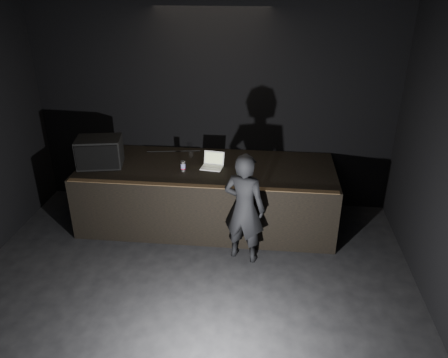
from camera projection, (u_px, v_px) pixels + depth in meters
ground at (174, 348)px, 4.85m from camera, size 7.00×7.00×0.00m
room_walls at (163, 185)px, 3.97m from camera, size 6.10×7.10×3.52m
stage_riser at (207, 194)px, 7.08m from camera, size 4.00×1.50×1.00m
riser_lip at (200, 186)px, 6.22m from camera, size 3.92×0.10×0.01m
stage_monitor at (100, 152)px, 6.80m from camera, size 0.76×0.61×0.45m
cable at (174, 151)px, 7.40m from camera, size 0.89×0.16×0.02m
laptop at (213, 163)px, 6.82m from camera, size 0.36×0.33×0.22m
beer_can at (183, 166)px, 6.66m from camera, size 0.07×0.07×0.17m
plastic_cup at (191, 154)px, 7.18m from camera, size 0.08×0.08×0.10m
wii_remote at (248, 183)px, 6.29m from camera, size 0.10×0.16×0.03m
person at (244, 208)px, 6.03m from camera, size 0.68×0.55×1.63m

